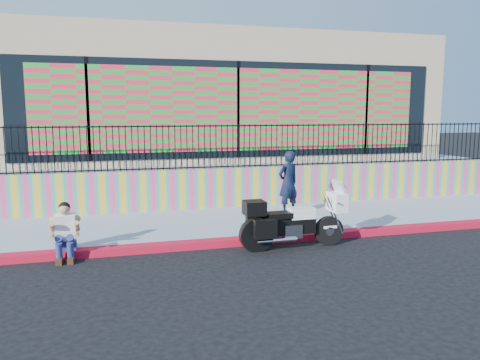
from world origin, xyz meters
name	(u,v)px	position (x,y,z in m)	size (l,w,h in m)	color
ground	(287,241)	(0.00, 0.00, 0.00)	(90.00, 90.00, 0.00)	black
red_curb	(287,238)	(0.00, 0.00, 0.07)	(16.00, 0.30, 0.15)	red
sidewalk	(264,221)	(0.00, 1.65, 0.07)	(16.00, 3.00, 0.15)	gray
mural_wall	(246,187)	(0.00, 3.25, 0.70)	(16.00, 0.20, 1.10)	#FF4386
metal_fence	(246,146)	(0.00, 3.25, 1.85)	(15.80, 0.04, 1.20)	black
elevated_platform	(210,168)	(0.00, 8.35, 0.62)	(16.00, 10.00, 1.25)	gray
storefront_building	(210,100)	(0.00, 8.13, 3.25)	(14.00, 8.06, 4.00)	#C7B485
police_motorcycle	(292,221)	(-0.10, -0.51, 0.58)	(2.21, 0.73, 1.38)	black
police_officer	(288,183)	(0.75, 1.91, 0.98)	(0.60, 0.40, 1.65)	black
seated_man	(65,236)	(-4.52, -0.09, 0.45)	(0.54, 0.71, 1.06)	navy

